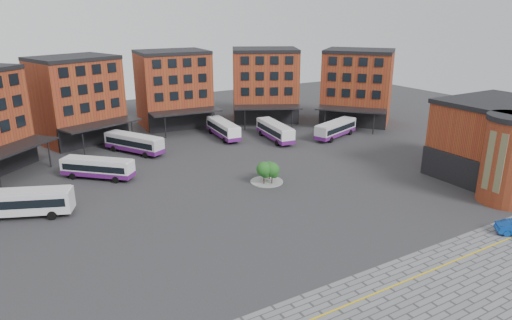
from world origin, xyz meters
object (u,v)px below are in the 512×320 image
bus_a (20,201)px  bus_f (336,129)px  bus_d (223,129)px  bus_c (134,143)px  bus_e (275,131)px  bus_b (98,168)px  tree_island (269,171)px

bus_a → bus_f: size_ratio=1.04×
bus_a → bus_d: 38.89m
bus_c → bus_e: bearing=-41.6°
bus_c → bus_f: bus_c is taller
bus_b → bus_d: (24.19, 10.13, 0.09)m
bus_a → bus_c: (17.79, 17.28, -0.21)m
bus_c → bus_d: size_ratio=0.98×
bus_a → bus_d: bus_a is taller
bus_a → bus_d: bearing=-39.2°
bus_a → bus_e: bearing=-50.9°
bus_c → bus_d: 16.55m
tree_island → bus_e: 21.25m
bus_b → bus_e: size_ratio=0.80×
bus_d → bus_a: bearing=-147.0°
bus_d → bus_f: 20.28m
bus_f → bus_d: bearing=-140.0°
bus_a → bus_b: size_ratio=1.25×
bus_e → bus_a: bearing=-155.8°
bus_b → bus_f: bearing=-47.1°
bus_c → tree_island: bearing=-92.5°
tree_island → bus_b: 23.33m
tree_island → bus_d: (5.08, 23.51, -0.11)m
bus_e → bus_f: size_ratio=1.03×
bus_a → bus_e: size_ratio=1.00×
bus_a → bus_d: size_ratio=1.03×
tree_island → bus_c: size_ratio=0.42×
tree_island → bus_c: 25.20m
bus_b → bus_c: (7.68, 9.07, 0.11)m
tree_island → bus_f: bearing=30.3°
tree_island → bus_a: tree_island is taller
bus_e → bus_f: (10.32, -4.18, -0.05)m
tree_island → bus_e: tree_island is taller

